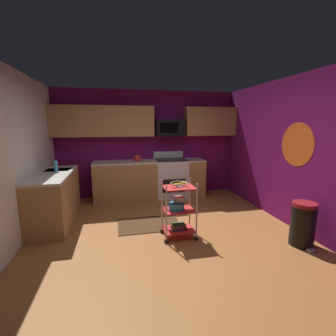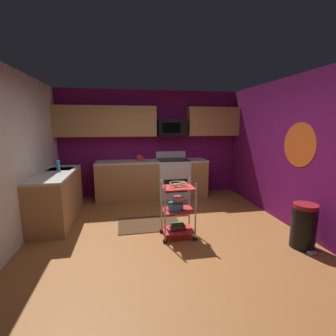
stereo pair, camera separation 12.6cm
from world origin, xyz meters
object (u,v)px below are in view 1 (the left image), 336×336
Objects in this scene: book_stack at (179,226)px; oven_range at (171,177)px; mixing_bowl_large at (177,206)px; microwave at (170,128)px; rolling_cart at (179,210)px; trash_can at (303,224)px; dish_soap_bottle at (56,166)px; kettle at (137,158)px; fruit_bowl at (179,184)px; mixing_bowl_small at (179,199)px.

oven_range is at bearing 80.72° from book_stack.
book_stack is (0.04, 0.00, -0.35)m from mixing_bowl_large.
oven_range is 1.23m from microwave.
trash_can is at bearing -20.03° from rolling_cart.
dish_soap_bottle is (-2.03, 1.17, 0.57)m from rolling_cart.
mixing_bowl_large is 1.89m from trash_can.
microwave reaches higher than mixing_bowl_large.
kettle is 1.32× the size of dish_soap_bottle.
oven_range is at bearing 80.72° from fruit_bowl.
microwave is 2.61m from rolling_cart.
fruit_bowl is at bearing -96.52° from mixing_bowl_small.
rolling_cart is 3.36× the size of fruit_bowl.
trash_can is (2.20, -2.79, -0.67)m from kettle.
microwave is 1.08m from kettle.
mixing_bowl_large is at bearing -99.75° from microwave.
oven_range is 3.12m from trash_can.
rolling_cart is 4.57× the size of dish_soap_bottle.
book_stack is 0.95× the size of kettle.
rolling_cart is 3.67× the size of book_stack.
mixing_bowl_small is at bearing -98.88° from microwave.
dish_soap_bottle is (-2.00, 1.17, 0.50)m from mixing_bowl_large.
oven_range is 1.20× the size of rolling_cart.
mixing_bowl_large is 0.95× the size of kettle.
trash_can is at bearing -21.11° from mixing_bowl_small.
kettle reaches higher than book_stack.
book_stack is at bearing 0.00° from fruit_bowl.
rolling_cart is (-0.35, -2.16, -0.03)m from oven_range.
microwave is at bearing 24.55° from dish_soap_bottle.
dish_soap_bottle is at bearing -155.45° from microwave.
kettle reaches higher than fruit_bowl.
fruit_bowl reaches higher than trash_can.
book_stack is at bearing -77.86° from kettle.
mixing_bowl_small is at bearing 83.48° from rolling_cart.
dish_soap_bottle reaches higher than book_stack.
mixing_bowl_small is 2.37m from dish_soap_bottle.
rolling_cart reaches higher than fruit_bowl.
oven_range reaches higher than mixing_bowl_small.
mixing_bowl_small is at bearing 158.89° from trash_can.
kettle reaches higher than mixing_bowl_small.
mixing_bowl_small is at bearing 83.48° from book_stack.
dish_soap_bottle reaches higher than fruit_bowl.
oven_range is 1.57× the size of microwave.
rolling_cart is at bearing -99.28° from oven_range.
trash_can is (3.77, -1.81, -0.69)m from dish_soap_bottle.
dish_soap_bottle is at bearing 150.85° from mixing_bowl_small.
mixing_bowl_large is (-0.39, -2.16, 0.04)m from oven_range.
fruit_bowl is (-0.35, -2.26, -0.82)m from microwave.
trash_can is at bearing -63.60° from oven_range.
oven_range reaches higher than trash_can.
mixing_bowl_large is 1.38× the size of mixing_bowl_small.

